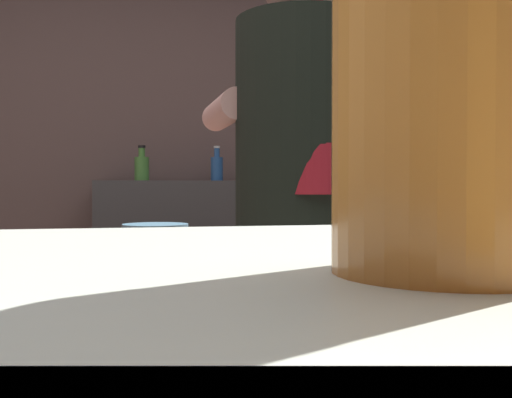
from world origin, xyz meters
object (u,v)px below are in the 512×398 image
at_px(pint_glass_near, 448,71).
at_px(bottle_soy, 142,167).
at_px(knife_block, 465,205).
at_px(bartender, 304,219).
at_px(mixing_bowl, 155,233).
at_px(bottle_olive_oil, 217,167).
at_px(chefs_knife, 351,237).

bearing_deg(pint_glass_near, bottle_soy, 91.12).
bearing_deg(knife_block, bartender, -149.31).
xyz_separation_m(bartender, mixing_bowl, (-0.35, 0.42, -0.06)).
relative_size(pint_glass_near, bottle_olive_oil, 0.75).
xyz_separation_m(bartender, knife_block, (0.69, 0.41, 0.02)).
xyz_separation_m(bartender, bottle_soy, (-0.37, 1.70, 0.18)).
distance_m(pint_glass_near, bottle_soy, 2.92).
bearing_deg(bottle_soy, bartender, -77.73).
bearing_deg(bottle_olive_oil, pint_glass_near, -96.55).
relative_size(knife_block, bottle_soy, 1.59).
distance_m(mixing_bowl, bottle_soy, 1.30).
xyz_separation_m(knife_block, pint_glass_near, (-1.01, -1.63, 0.11)).
bearing_deg(chefs_knife, pint_glass_near, -126.73).
distance_m(knife_block, chefs_knife, 0.43).
xyz_separation_m(chefs_knife, pint_glass_near, (-0.59, -1.63, 0.21)).
xyz_separation_m(bartender, pint_glass_near, (-0.31, -1.22, 0.12)).
height_order(mixing_bowl, bottle_soy, bottle_soy).
bearing_deg(pint_glass_near, chefs_knife, 70.03).
xyz_separation_m(mixing_bowl, chefs_knife, (0.63, -0.01, -0.02)).
bearing_deg(knife_block, mixing_bowl, 179.62).
distance_m(bartender, knife_block, 0.81).
bearing_deg(pint_glass_near, knife_block, 58.38).
bearing_deg(chefs_knife, bottle_olive_oil, 83.82).
bearing_deg(chefs_knife, bottle_soy, 99.90).
bearing_deg(bottle_soy, chefs_knife, -63.33).
distance_m(chefs_knife, pint_glass_near, 1.75).
bearing_deg(pint_glass_near, bottle_olive_oil, 83.45).
relative_size(knife_block, chefs_knife, 1.21).
height_order(knife_block, mixing_bowl, knife_block).
height_order(bottle_soy, bottle_olive_oil, bottle_olive_oil).
height_order(knife_block, bottle_soy, bottle_soy).
distance_m(knife_block, mixing_bowl, 1.05).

